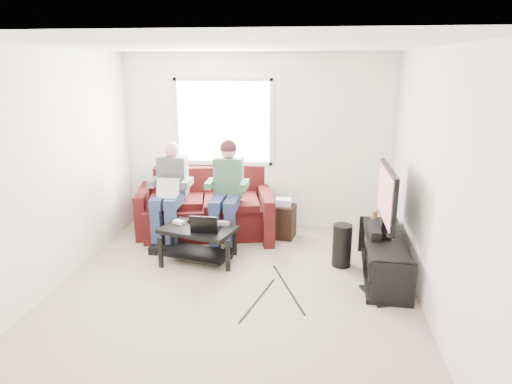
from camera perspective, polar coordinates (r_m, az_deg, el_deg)
floor at (r=5.14m, az=-3.01°, el=-12.56°), size 4.50×4.50×0.00m
ceiling at (r=4.53m, az=-3.51°, el=17.79°), size 4.50×4.50×0.00m
wall_back at (r=6.85m, az=0.11°, el=6.21°), size 4.50×0.00×4.50m
wall_front at (r=2.61m, az=-12.17°, el=-10.50°), size 4.50×0.00×4.50m
wall_left at (r=5.39m, az=-24.68°, el=2.12°), size 0.00×4.50×4.50m
wall_right at (r=4.74m, az=21.28°, el=0.79°), size 0.00×4.50×4.50m
window at (r=6.86m, az=-4.10°, el=8.73°), size 1.48×0.04×1.28m
sofa at (r=6.79m, az=-6.38°, el=-2.33°), size 2.17×1.27×0.93m
person_left at (r=6.43m, az=-10.71°, el=0.48°), size 0.40×0.70×1.39m
person_right at (r=6.24m, az=-3.67°, el=0.84°), size 0.40×0.71×1.43m
laptop_silver at (r=6.29m, az=-11.15°, el=-0.01°), size 0.33×0.23×0.24m
coffee_table at (r=5.83m, az=-7.21°, el=-5.53°), size 1.02×0.78×0.45m
laptop_black at (r=5.65m, az=-6.31°, el=-3.64°), size 0.38×0.31×0.24m
controller_a at (r=5.96m, az=-9.59°, el=-3.72°), size 0.16×0.14×0.04m
controller_b at (r=5.97m, az=-7.77°, el=-3.62°), size 0.16×0.13×0.04m
controller_c at (r=5.85m, az=-4.05°, el=-3.90°), size 0.16×0.12×0.04m
tv_stand at (r=5.64m, az=15.63°, el=-8.03°), size 0.53×1.49×0.49m
tv at (r=5.49m, az=16.02°, el=-0.61°), size 0.12×1.10×0.81m
soundbar at (r=5.59m, az=14.51°, el=-4.60°), size 0.12×0.50×0.10m
drink_cup at (r=6.10m, az=14.57°, el=-2.80°), size 0.08×0.08×0.12m
console_white at (r=5.25m, az=16.30°, el=-9.07°), size 0.30×0.22×0.06m
console_grey at (r=5.88m, az=15.28°, el=-6.14°), size 0.34×0.26×0.08m
console_black at (r=5.56m, az=15.76°, el=-7.52°), size 0.38×0.30×0.07m
subwoofer at (r=5.78m, az=10.69°, el=-6.58°), size 0.24×0.24×0.54m
keyboard_floor at (r=5.23m, az=14.62°, el=-12.41°), size 0.30×0.49×0.03m
end_table at (r=6.60m, az=3.42°, el=-3.51°), size 0.32×0.32×0.58m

